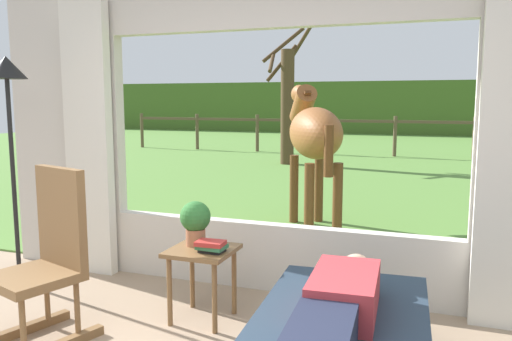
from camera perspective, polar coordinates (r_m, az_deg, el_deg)
The scene contains 13 objects.
back_wall_with_window at distance 4.10m, azimuth 2.21°, elevation 3.58°, with size 5.20×0.12×2.55m.
curtain_panel_left at distance 4.78m, azimuth -18.02°, elevation 3.21°, with size 0.44×0.10×2.40m, color silver.
outdoor_pasture_lawn at distance 14.93m, azimuth 15.15°, elevation 1.61°, with size 36.00×21.68×0.02m, color #568438.
distant_hill_ridge at distance 24.67m, azimuth 17.28°, elevation 6.64°, with size 36.00×2.00×2.40m, color #436225.
reclining_person at distance 2.68m, azimuth 8.96°, elevation -14.84°, with size 0.38×1.44×0.22m.
rocking_chair at distance 3.62m, azimuth -22.03°, elevation -8.91°, with size 0.65×0.79×1.12m.
side_table at distance 3.69m, azimuth -5.96°, elevation -9.98°, with size 0.44×0.44×0.52m.
potted_plant at distance 3.70m, azimuth -6.73°, elevation -5.49°, with size 0.22×0.22×0.32m.
book_stack at distance 3.56m, azimuth -4.96°, elevation -8.34°, with size 0.20×0.16×0.08m.
floor_lamp_left at distance 4.67m, azimuth -25.72°, elevation 6.85°, with size 0.32×0.32×1.90m.
horse at distance 6.11m, azimuth 6.39°, elevation 4.04°, with size 1.15×1.76×1.73m.
pasture_tree at distance 12.42m, azimuth 3.45°, elevation 7.70°, with size 1.26×1.28×3.30m.
pasture_fence_line at distance 14.56m, azimuth 15.15°, elevation 4.36°, with size 16.10×0.10×1.10m.
Camera 1 is at (1.25, -1.63, 1.55)m, focal length 36.14 mm.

